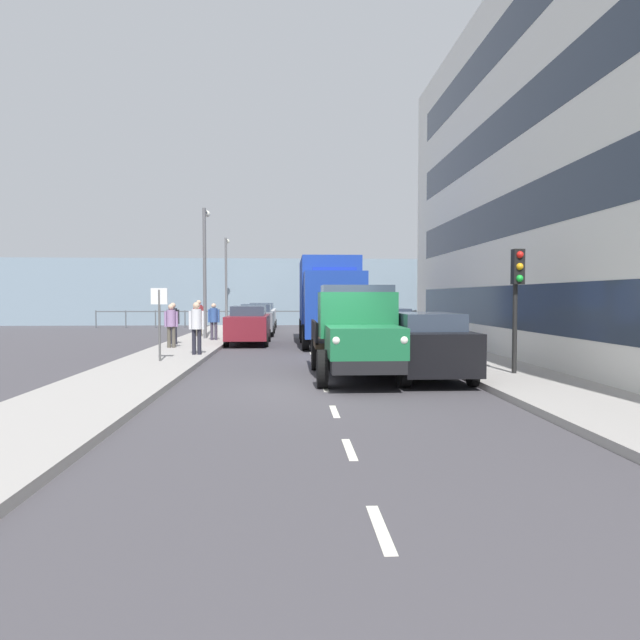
# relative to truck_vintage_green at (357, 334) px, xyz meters

# --- Properties ---
(ground_plane) EXTENTS (80.00, 80.00, 0.00)m
(ground_plane) POSITION_rel_truck_vintage_green_xyz_m (0.90, -6.87, -1.18)
(ground_plane) COLOR #423F44
(sidewalk_left) EXTENTS (2.67, 36.15, 0.15)m
(sidewalk_left) POSITION_rel_truck_vintage_green_xyz_m (-4.04, -6.87, -1.10)
(sidewalk_left) COLOR #9E9993
(sidewalk_left) RESTS_ON ground_plane
(sidewalk_right) EXTENTS (2.67, 36.15, 0.15)m
(sidewalk_right) POSITION_rel_truck_vintage_green_xyz_m (5.84, -6.87, -1.10)
(sidewalk_right) COLOR #9E9993
(sidewalk_right) RESTS_ON ground_plane
(road_centreline_markings) EXTENTS (0.12, 30.47, 0.01)m
(road_centreline_markings) POSITION_rel_truck_vintage_green_xyz_m (0.90, -5.50, -1.17)
(road_centreline_markings) COLOR silver
(road_centreline_markings) RESTS_ON ground_plane
(sea_horizon) EXTENTS (80.00, 0.80, 5.00)m
(sea_horizon) POSITION_rel_truck_vintage_green_xyz_m (0.90, -27.95, 1.32)
(sea_horizon) COLOR gray
(sea_horizon) RESTS_ON ground_plane
(seawall_railing) EXTENTS (28.08, 0.08, 1.20)m
(seawall_railing) POSITION_rel_truck_vintage_green_xyz_m (0.90, -24.35, -0.26)
(seawall_railing) COLOR #4C5156
(seawall_railing) RESTS_ON ground_plane
(truck_vintage_green) EXTENTS (2.17, 5.64, 2.43)m
(truck_vintage_green) POSITION_rel_truck_vintage_green_xyz_m (0.00, 0.00, 0.00)
(truck_vintage_green) COLOR black
(truck_vintage_green) RESTS_ON ground_plane
(lorry_cargo_blue) EXTENTS (2.58, 8.20, 3.87)m
(lorry_cargo_blue) POSITION_rel_truck_vintage_green_xyz_m (-0.05, -10.63, 0.90)
(lorry_cargo_blue) COLOR #193899
(lorry_cargo_blue) RESTS_ON ground_plane
(car_black_kerbside_near) EXTENTS (1.87, 4.24, 1.72)m
(car_black_kerbside_near) POSITION_rel_truck_vintage_green_xyz_m (-1.76, 0.04, -0.28)
(car_black_kerbside_near) COLOR black
(car_black_kerbside_near) RESTS_ON ground_plane
(car_navy_kerbside_1) EXTENTS (1.82, 4.21, 1.72)m
(car_navy_kerbside_1) POSITION_rel_truck_vintage_green_xyz_m (-1.76, -5.92, -0.28)
(car_navy_kerbside_1) COLOR navy
(car_navy_kerbside_1) RESTS_ON ground_plane
(car_maroon_oppositeside_0) EXTENTS (1.86, 4.48, 1.72)m
(car_maroon_oppositeside_0) POSITION_rel_truck_vintage_green_xyz_m (3.55, -10.78, -0.28)
(car_maroon_oppositeside_0) COLOR maroon
(car_maroon_oppositeside_0) RESTS_ON ground_plane
(car_grey_oppositeside_1) EXTENTS (1.98, 4.28, 1.72)m
(car_grey_oppositeside_1) POSITION_rel_truck_vintage_green_xyz_m (3.55, -16.69, -0.28)
(car_grey_oppositeside_1) COLOR slate
(car_grey_oppositeside_1) RESTS_ON ground_plane
(car_white_oppositeside_2) EXTENTS (1.88, 4.66, 1.72)m
(car_white_oppositeside_2) POSITION_rel_truck_vintage_green_xyz_m (3.55, -22.68, -0.28)
(car_white_oppositeside_2) COLOR white
(car_white_oppositeside_2) RESTS_ON ground_plane
(pedestrian_couple_a) EXTENTS (0.53, 0.34, 1.80)m
(pedestrian_couple_a) POSITION_rel_truck_vintage_green_xyz_m (4.91, -4.98, 0.04)
(pedestrian_couple_a) COLOR black
(pedestrian_couple_a) RESTS_ON sidewalk_right
(pedestrian_couple_b) EXTENTS (0.53, 0.34, 1.70)m
(pedestrian_couple_b) POSITION_rel_truck_vintage_green_xyz_m (6.33, -7.65, -0.03)
(pedestrian_couple_b) COLOR #4C473D
(pedestrian_couple_b) RESTS_ON sidewalk_right
(pedestrian_strolling) EXTENTS (0.53, 0.34, 1.73)m
(pedestrian_strolling) POSITION_rel_truck_vintage_green_xyz_m (6.59, -9.28, -0.01)
(pedestrian_strolling) COLOR black
(pedestrian_strolling) RESTS_ON sidewalk_right
(pedestrian_with_bag) EXTENTS (0.53, 0.34, 1.68)m
(pedestrian_with_bag) POSITION_rel_truck_vintage_green_xyz_m (5.19, -11.41, -0.04)
(pedestrian_with_bag) COLOR #383342
(pedestrian_with_bag) RESTS_ON sidewalk_right
(pedestrian_by_lamp) EXTENTS (0.53, 0.34, 1.81)m
(pedestrian_by_lamp) POSITION_rel_truck_vintage_green_xyz_m (6.28, -13.98, 0.05)
(pedestrian_by_lamp) COLOR #4C473D
(pedestrian_by_lamp) RESTS_ON sidewalk_right
(traffic_light_near) EXTENTS (0.28, 0.41, 3.20)m
(traffic_light_near) POSITION_rel_truck_vintage_green_xyz_m (-4.11, 0.23, 1.29)
(traffic_light_near) COLOR black
(traffic_light_near) RESTS_ON sidewalk_left
(lamp_post_promenade) EXTENTS (0.32, 1.14, 6.18)m
(lamp_post_promenade) POSITION_rel_truck_vintage_green_xyz_m (5.74, -12.60, 2.67)
(lamp_post_promenade) COLOR #59595B
(lamp_post_promenade) RESTS_ON sidewalk_right
(lamp_post_far) EXTENTS (0.32, 1.14, 5.99)m
(lamp_post_far) POSITION_rel_truck_vintage_green_xyz_m (6.03, -24.12, 2.57)
(lamp_post_far) COLOR #59595B
(lamp_post_far) RESTS_ON sidewalk_right
(street_sign) EXTENTS (0.50, 0.07, 2.25)m
(street_sign) POSITION_rel_truck_vintage_green_xyz_m (5.73, -3.11, 0.50)
(street_sign) COLOR #4C4C4C
(street_sign) RESTS_ON sidewalk_right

